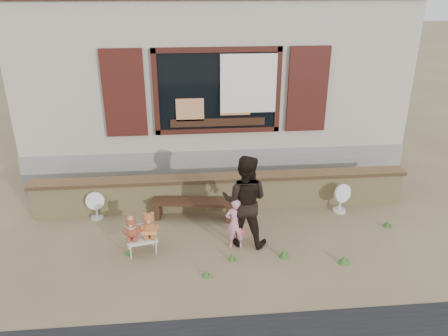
{
  "coord_description": "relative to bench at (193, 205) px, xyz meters",
  "views": [
    {
      "loc": [
        -0.66,
        -6.44,
        4.06
      ],
      "look_at": [
        0.0,
        0.6,
        1.0
      ],
      "focal_mm": 35.0,
      "sensor_mm": 36.0,
      "label": 1
    }
  ],
  "objects": [
    {
      "name": "brick_wall",
      "position": [
        0.57,
        0.39,
        0.06
      ],
      "size": [
        7.1,
        0.36,
        0.67
      ],
      "color": "tan",
      "rests_on": "ground"
    },
    {
      "name": "child",
      "position": [
        0.66,
        -1.0,
        0.17
      ],
      "size": [
        0.34,
        0.23,
        0.89
      ],
      "primitive_type": "imported",
      "rotation": [
        0.0,
        0.0,
        3.09
      ],
      "color": "pink",
      "rests_on": "ground"
    },
    {
      "name": "shopfront",
      "position": [
        0.57,
        3.88,
        1.72
      ],
      "size": [
        8.04,
        5.13,
        4.0
      ],
      "color": "#B1A28F",
      "rests_on": "ground"
    },
    {
      "name": "grass_tufts",
      "position": [
        1.55,
        -1.31,
        -0.21
      ],
      "size": [
        4.62,
        1.26,
        0.15
      ],
      "color": "#386528",
      "rests_on": "ground"
    },
    {
      "name": "teddy_bear_right",
      "position": [
        -0.72,
        -0.96,
        0.23
      ],
      "size": [
        0.37,
        0.33,
        0.43
      ],
      "primitive_type": null,
      "rotation": [
        0.0,
        0.0,
        0.21
      ],
      "color": "brown",
      "rests_on": "folding_chair"
    },
    {
      "name": "adult",
      "position": [
        0.82,
        -0.87,
        0.51
      ],
      "size": [
        0.9,
        0.8,
        1.56
      ],
      "primitive_type": "imported",
      "rotation": [
        0.0,
        0.0,
        2.83
      ],
      "color": "black",
      "rests_on": "ground"
    },
    {
      "name": "folding_chair",
      "position": [
        -0.86,
        -0.99,
        -0.01
      ],
      "size": [
        0.55,
        0.51,
        0.29
      ],
      "rotation": [
        0.0,
        0.0,
        0.21
      ],
      "color": "beige",
      "rests_on": "ground"
    },
    {
      "name": "ground",
      "position": [
        0.57,
        -0.61,
        -0.28
      ],
      "size": [
        80.0,
        80.0,
        0.0
      ],
      "primitive_type": "plane",
      "color": "brown",
      "rests_on": "ground"
    },
    {
      "name": "fan_right",
      "position": [
        2.78,
        0.02,
        0.01
      ],
      "size": [
        0.37,
        0.24,
        0.58
      ],
      "rotation": [
        0.0,
        0.0,
        0.37
      ],
      "color": "silver",
      "rests_on": "ground"
    },
    {
      "name": "teddy_bear_left",
      "position": [
        -0.99,
        -1.02,
        0.2
      ],
      "size": [
        0.32,
        0.29,
        0.38
      ],
      "primitive_type": null,
      "rotation": [
        0.0,
        0.0,
        0.21
      ],
      "color": "brown",
      "rests_on": "folding_chair"
    },
    {
      "name": "fan_left",
      "position": [
        -1.77,
        0.19,
        -0.01
      ],
      "size": [
        0.34,
        0.23,
        0.54
      ],
      "rotation": [
        0.0,
        0.0,
        0.08
      ],
      "color": "white",
      "rests_on": "ground"
    },
    {
      "name": "bench",
      "position": [
        0.0,
        0.0,
        0.0
      ],
      "size": [
        1.51,
        0.55,
        0.38
      ],
      "rotation": [
        0.0,
        0.0,
        -0.16
      ],
      "color": "black",
      "rests_on": "ground"
    }
  ]
}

